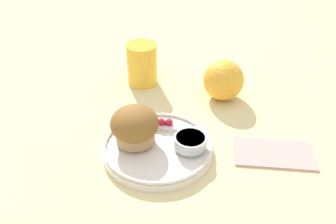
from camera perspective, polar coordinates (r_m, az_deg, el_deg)
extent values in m
plane|color=beige|center=(0.68, -1.56, -6.14)|extent=(3.00, 3.00, 0.00)
cylinder|color=silver|center=(0.67, -1.38, -5.44)|extent=(0.20, 0.20, 0.01)
torus|color=silver|center=(0.67, -1.39, -4.78)|extent=(0.19, 0.19, 0.01)
cylinder|color=tan|center=(0.66, -5.03, -3.26)|extent=(0.07, 0.07, 0.03)
ellipsoid|color=brown|center=(0.65, -5.12, -1.75)|extent=(0.09, 0.09, 0.06)
cylinder|color=silver|center=(0.65, 3.41, -4.58)|extent=(0.06, 0.06, 0.02)
cylinder|color=silver|center=(0.65, 3.44, -4.05)|extent=(0.05, 0.05, 0.00)
sphere|color=#B7192D|center=(0.70, -1.00, -1.54)|extent=(0.01, 0.01, 0.01)
sphere|color=#B7192D|center=(0.70, 0.14, -1.62)|extent=(0.01, 0.01, 0.01)
cube|color=silver|center=(0.70, -1.70, -2.04)|extent=(0.17, 0.03, 0.00)
sphere|color=#F4A82D|center=(0.81, 8.44, 4.82)|extent=(0.09, 0.09, 0.09)
cylinder|color=gold|center=(0.86, -3.98, 7.28)|extent=(0.07, 0.07, 0.10)
cube|color=#D19E93|center=(0.69, 15.86, -5.95)|extent=(0.14, 0.08, 0.01)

